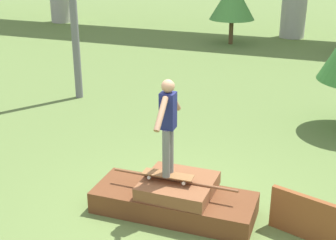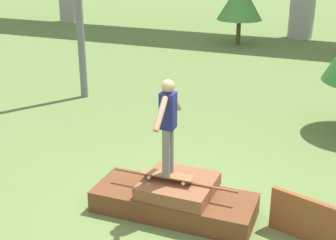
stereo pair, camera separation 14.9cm
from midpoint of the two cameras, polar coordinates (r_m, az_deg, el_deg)
name	(u,v)px [view 1 (the left image)]	position (r m, az deg, el deg)	size (l,w,h in m)	color
ground_plane	(174,212)	(7.72, 0.14, -11.19)	(80.00, 80.00, 0.00)	olive
scrap_pile	(175,199)	(7.60, 0.25, -9.61)	(2.61, 1.09, 0.61)	brown
scrap_plank_loose	(311,219)	(7.20, 16.48, -11.55)	(1.23, 0.47, 0.69)	brown
skateboard	(168,175)	(7.36, -0.58, -6.71)	(0.82, 0.25, 0.09)	brown
skater	(168,122)	(6.99, -0.61, -0.23)	(0.23, 1.07, 1.54)	slate
tree_behind_right	(233,0)	(20.02, 7.66, 14.28)	(1.88, 1.88, 2.61)	brown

